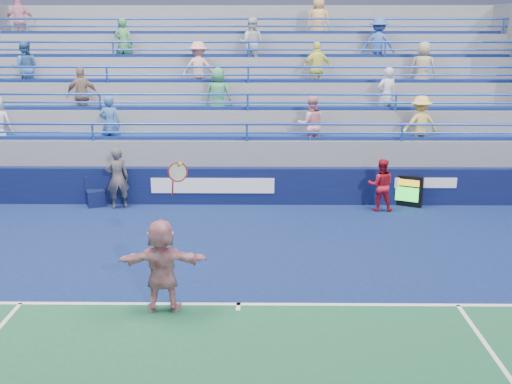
{
  "coord_description": "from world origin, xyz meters",
  "views": [
    {
      "loc": [
        0.42,
        -9.69,
        4.96
      ],
      "look_at": [
        0.3,
        2.5,
        1.5
      ],
      "focal_mm": 40.0,
      "sensor_mm": 36.0,
      "label": 1
    }
  ],
  "objects_px": {
    "serve_speed_board": "(400,190)",
    "tennis_player": "(162,265)",
    "ball_girl": "(381,185)",
    "line_judge": "(117,178)",
    "judge_chair": "(96,197)"
  },
  "relations": [
    {
      "from": "serve_speed_board",
      "to": "tennis_player",
      "type": "xyz_separation_m",
      "value": [
        -5.84,
        -6.57,
        0.42
      ]
    },
    {
      "from": "tennis_player",
      "to": "ball_girl",
      "type": "height_order",
      "value": "tennis_player"
    },
    {
      "from": "ball_girl",
      "to": "line_judge",
      "type": "bearing_deg",
      "value": 5.02
    },
    {
      "from": "tennis_player",
      "to": "ball_girl",
      "type": "distance_m",
      "value": 7.97
    },
    {
      "from": "line_judge",
      "to": "ball_girl",
      "type": "relative_size",
      "value": 1.19
    },
    {
      "from": "serve_speed_board",
      "to": "judge_chair",
      "type": "distance_m",
      "value": 8.9
    },
    {
      "from": "serve_speed_board",
      "to": "line_judge",
      "type": "relative_size",
      "value": 0.7
    },
    {
      "from": "line_judge",
      "to": "ball_girl",
      "type": "xyz_separation_m",
      "value": [
        7.5,
        -0.15,
        -0.14
      ]
    },
    {
      "from": "serve_speed_board",
      "to": "ball_girl",
      "type": "relative_size",
      "value": 0.83
    },
    {
      "from": "tennis_player",
      "to": "line_judge",
      "type": "distance_m",
      "value": 6.63
    },
    {
      "from": "serve_speed_board",
      "to": "judge_chair",
      "type": "relative_size",
      "value": 1.46
    },
    {
      "from": "serve_speed_board",
      "to": "tennis_player",
      "type": "height_order",
      "value": "tennis_player"
    },
    {
      "from": "tennis_player",
      "to": "line_judge",
      "type": "height_order",
      "value": "tennis_player"
    },
    {
      "from": "judge_chair",
      "to": "ball_girl",
      "type": "xyz_separation_m",
      "value": [
        8.23,
        -0.36,
        0.48
      ]
    },
    {
      "from": "tennis_player",
      "to": "ball_girl",
      "type": "bearing_deg",
      "value": 49.53
    }
  ]
}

